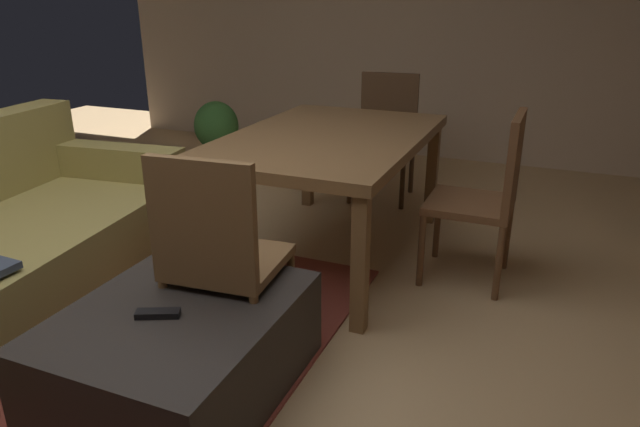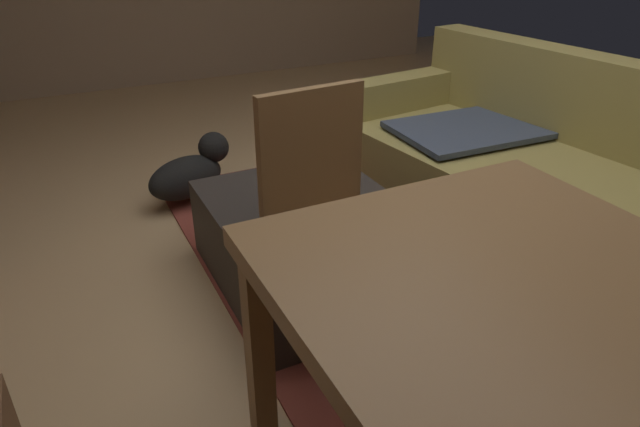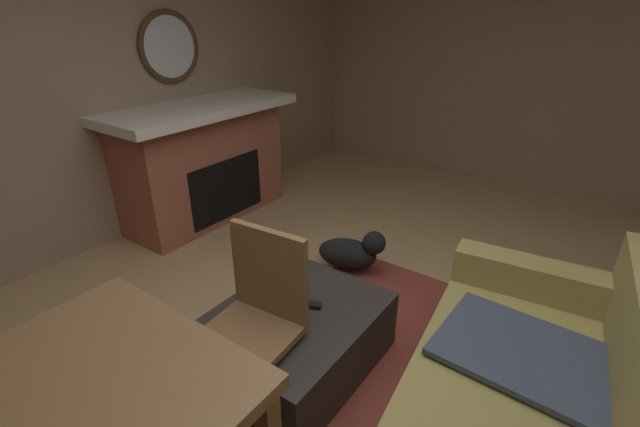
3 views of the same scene
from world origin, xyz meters
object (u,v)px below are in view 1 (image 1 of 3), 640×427
potted_plant (217,128)px  dining_chair_east (386,129)px  tv_remote (158,314)px  ottoman_coffee_table (181,351)px  dining_table (328,147)px  dining_chair_west (218,250)px  dining_chair_south (489,190)px

potted_plant → dining_chair_east: bearing=-96.7°
dining_chair_east → tv_remote: bearing=179.0°
ottoman_coffee_table → dining_chair_east: bearing=-0.5°
ottoman_coffee_table → tv_remote: (-0.08, 0.03, 0.20)m
dining_table → tv_remote: bearing=177.9°
dining_chair_east → dining_chair_west: bearing=-179.6°
dining_chair_west → dining_chair_south: 1.50m
ottoman_coffee_table → tv_remote: tv_remote is taller
tv_remote → dining_chair_south: (1.52, -0.97, 0.13)m
ottoman_coffee_table → potted_plant: potted_plant is taller
dining_table → dining_chair_east: 1.21m
dining_chair_west → ottoman_coffee_table: bearing=171.1°
tv_remote → dining_chair_south: size_ratio=0.17×
ottoman_coffee_table → dining_chair_east: dining_chair_east is taller
tv_remote → dining_chair_east: bearing=-25.7°
ottoman_coffee_table → potted_plant: (2.84, 1.62, 0.16)m
ottoman_coffee_table → dining_table: size_ratio=0.60×
ottoman_coffee_table → dining_chair_south: bearing=-33.2°
dining_chair_west → potted_plant: size_ratio=1.57×
ottoman_coffee_table → dining_table: dining_table is taller
dining_chair_south → potted_plant: bearing=61.4°
dining_chair_west → potted_plant: 3.08m
tv_remote → potted_plant: potted_plant is taller
tv_remote → dining_chair_west: (0.32, -0.06, 0.13)m
tv_remote → dining_table: bearing=-26.8°
dining_chair_east → potted_plant: (0.19, 1.64, -0.18)m
tv_remote → dining_chair_south: bearing=-57.2°
dining_chair_east → potted_plant: bearing=83.3°
tv_remote → potted_plant: bearing=3.9°
ottoman_coffee_table → dining_chair_south: size_ratio=1.04×
tv_remote → dining_chair_east: dining_chair_east is taller
tv_remote → dining_table: (1.52, -0.06, 0.27)m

